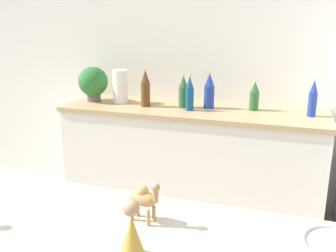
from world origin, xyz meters
The scene contains 12 objects.
wall_back centered at (0.00, 2.73, 1.27)m, with size 8.00×0.06×2.55m.
back_counter centered at (-0.27, 2.40, 0.44)m, with size 2.06×0.63×0.88m.
potted_plant centered at (-1.13, 2.39, 1.04)m, with size 0.25×0.25×0.29m.
paper_towel_roll centered at (-0.88, 2.40, 1.02)m, with size 0.12×0.12×0.27m.
back_bottle_0 centered at (-0.34, 2.40, 1.01)m, with size 0.08×0.08×0.26m.
back_bottle_1 centered at (-0.27, 2.32, 1.01)m, with size 0.06×0.06×0.27m.
back_bottle_2 centered at (0.20, 2.48, 0.99)m, with size 0.07×0.07×0.23m.
back_bottle_3 centered at (-0.64, 2.34, 1.03)m, with size 0.07×0.07×0.30m.
back_bottle_4 centered at (0.62, 2.41, 1.01)m, with size 0.06×0.06×0.27m.
back_bottle_5 centered at (-0.14, 2.43, 1.02)m, with size 0.08×0.08×0.28m.
camel_figurine centered at (0.05, 0.59, 1.02)m, with size 0.12×0.07×0.14m.
wise_man_figurine_crimson centered at (0.08, 0.41, 1.01)m, with size 0.07×0.07×0.16m.
Camera 1 is at (0.45, -0.39, 1.55)m, focal length 40.00 mm.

